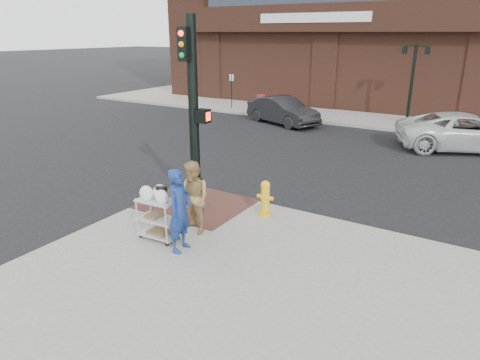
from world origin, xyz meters
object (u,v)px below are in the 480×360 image
Objects in this scene: sedan_dark at (283,111)px; minivan_white at (467,132)px; lamp_post at (413,75)px; traffic_signal_pole at (194,110)px; pedestrian_tan at (193,198)px; fire_hydrant at (265,198)px; utility_cart at (158,215)px; woman_blue at (180,211)px.

minivan_white is at bearing -73.73° from sedan_dark.
lamp_post is 15.43m from traffic_signal_pole.
pedestrian_tan is 0.40× the size of sedan_dark.
fire_hydrant is at bearing -134.23° from sedan_dark.
traffic_signal_pole is at bearing 102.23° from utility_cart.
woman_blue is at bearing 137.58° from minivan_white.
lamp_post reaches higher than woman_blue.
sedan_dark is 14.60m from utility_cart.
woman_blue reaches higher than utility_cart.
utility_cart is (0.44, -2.03, -2.09)m from traffic_signal_pole.
traffic_signal_pole is 2.93m from fire_hydrant.
minivan_white is (8.98, -0.81, 0.04)m from sedan_dark.
pedestrian_tan is 1.35× the size of utility_cart.
traffic_signal_pole reaches higher than woman_blue.
sedan_dark is at bearing 125.52° from pedestrian_tan.
traffic_signal_pole is at bearing 142.97° from pedestrian_tan.
minivan_white is (4.70, 12.57, -0.26)m from pedestrian_tan.
lamp_post reaches higher than sedan_dark.
sedan_dark is at bearing 11.55° from woman_blue.
lamp_post is 16.69m from pedestrian_tan.
woman_blue is (1.22, -2.18, -1.75)m from traffic_signal_pole.
traffic_signal_pole is 0.90× the size of minivan_white.
lamp_post is at bearing 14.14° from minivan_white.
lamp_post reaches higher than utility_cart.
lamp_post is 0.80× the size of traffic_signal_pole.
traffic_signal_pole reaches higher than sedan_dark.
traffic_signal_pole reaches higher than utility_cart.
utility_cart is 2.88m from fire_hydrant.
sedan_dark is (-4.28, 13.38, -0.30)m from pedestrian_tan.
fire_hydrant is (-3.72, -10.81, -0.13)m from minivan_white.
utility_cart is (-2.04, -17.25, -1.88)m from lamp_post.
woman_blue is at bearing -104.51° from fire_hydrant.
pedestrian_tan reaches higher than fire_hydrant.
traffic_signal_pole is 1.13× the size of sedan_dark.
fire_hydrant is at bearing 13.30° from traffic_signal_pole.
woman_blue reaches higher than pedestrian_tan.
pedestrian_tan is 1.82× the size of fire_hydrant.
utility_cart is (3.79, -14.10, 0.01)m from sedan_dark.
woman_blue is 0.87m from utility_cart.
traffic_signal_pole is 2.84× the size of pedestrian_tan.
traffic_signal_pole is at bearing 23.04° from woman_blue.
lamp_post is 2.28× the size of pedestrian_tan.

